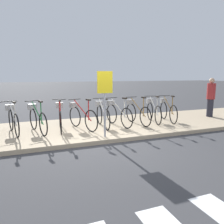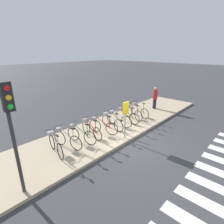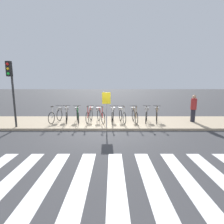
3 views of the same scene
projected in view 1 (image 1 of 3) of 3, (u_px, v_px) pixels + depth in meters
ground_plane at (107, 144)px, 5.99m from camera, size 120.00×120.00×0.00m
sidewalk at (91, 128)px, 7.51m from camera, size 17.43×3.32×0.12m
parked_bicycle_1 at (13, 119)px, 6.57m from camera, size 0.53×1.62×1.02m
parked_bicycle_2 at (37, 118)px, 6.72m from camera, size 0.58×1.61×1.02m
parked_bicycle_3 at (60, 116)px, 7.04m from camera, size 0.46×1.65×1.02m
parked_bicycle_4 at (81, 115)px, 7.17m from camera, size 0.67×1.57×1.02m
parked_bicycle_5 at (102, 114)px, 7.45m from camera, size 0.46×1.65×1.02m
parked_bicycle_6 at (117, 113)px, 7.66m from camera, size 0.48×1.63×1.02m
parked_bicycle_7 at (137, 112)px, 7.90m from camera, size 0.46×1.65×1.02m
parked_bicycle_8 at (153, 110)px, 8.23m from camera, size 0.55×1.62×1.02m
parked_bicycle_9 at (167, 109)px, 8.39m from camera, size 0.54×1.62×1.02m
pedestrian at (211, 97)px, 9.21m from camera, size 0.34×0.34×1.63m
sign_post at (105, 93)px, 6.04m from camera, size 0.44×0.07×1.85m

